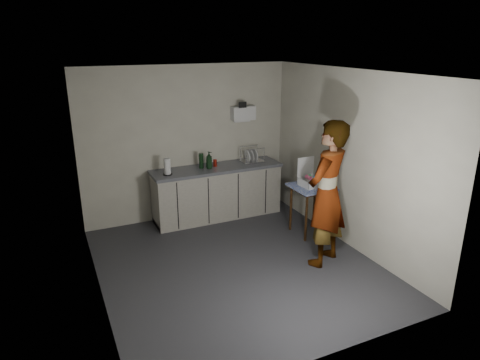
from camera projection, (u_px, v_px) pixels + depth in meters
name	position (u px, v px, depth m)	size (l,w,h in m)	color
ground	(237.00, 265.00, 5.94)	(4.00, 4.00, 0.00)	#28282D
wall_back	(188.00, 143.00, 7.24)	(3.60, 0.02, 2.60)	#BAB4A2
wall_right	(348.00, 160.00, 6.24)	(0.02, 4.00, 2.60)	#BAB4A2
wall_left	(92.00, 196.00, 4.81)	(0.02, 4.00, 2.60)	#BAB4A2
ceiling	(236.00, 73.00, 5.12)	(3.60, 4.00, 0.01)	white
kitchen_counter	(217.00, 193.00, 7.42)	(2.24, 0.62, 0.91)	black
wall_shelf	(243.00, 113.00, 7.43)	(0.42, 0.18, 0.37)	white
side_table	(311.00, 192.00, 6.71)	(0.62, 0.62, 0.79)	#351F0C
standing_man	(327.00, 194.00, 5.72)	(0.74, 0.48, 2.01)	#B2A593
soap_bottle	(209.00, 160.00, 7.14)	(0.11, 0.11, 0.29)	black
soda_can	(215.00, 163.00, 7.28)	(0.06, 0.06, 0.12)	red
dark_bottle	(201.00, 161.00, 7.16)	(0.07, 0.07, 0.26)	black
paper_towel	(167.00, 167.00, 6.82)	(0.15, 0.15, 0.27)	black
dish_rack	(252.00, 158.00, 7.56)	(0.38, 0.29, 0.27)	silver
bakery_box	(310.00, 180.00, 6.67)	(0.32, 0.33, 0.43)	white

